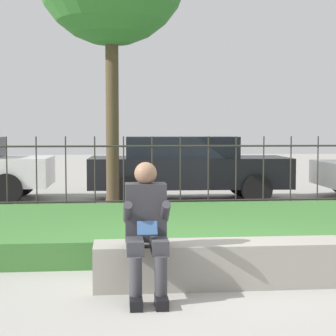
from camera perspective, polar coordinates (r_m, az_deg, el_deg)
ground_plane at (r=5.65m, az=3.97°, el=-11.81°), size 60.00×60.00×0.00m
stone_bench at (r=5.63m, az=5.42°, el=-9.88°), size 2.49×0.48×0.43m
person_seated_reader at (r=5.18m, az=-2.22°, el=-5.70°), size 0.42×0.73×1.23m
grass_berm at (r=7.91m, az=1.17°, el=-6.13°), size 8.98×3.34×0.31m
iron_fence at (r=9.85m, az=-0.17°, el=-0.70°), size 6.98×0.03×1.42m
car_parked_center at (r=12.14m, az=1.91°, el=0.16°), size 4.30×1.93×1.39m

